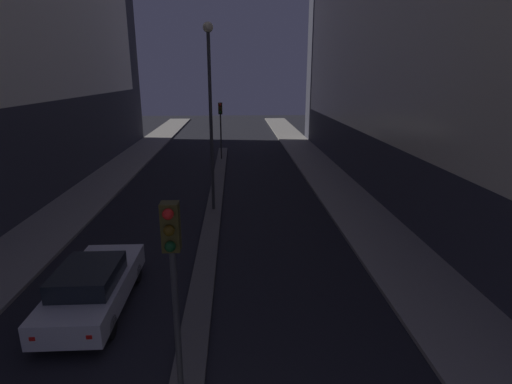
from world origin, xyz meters
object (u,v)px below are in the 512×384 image
object	(u,v)px
car_left_lane	(93,286)
street_lamp	(210,94)
traffic_light_near	(173,265)
traffic_light_mid	(220,118)

from	to	relation	value
car_left_lane	street_lamp	bearing A→B (deg)	70.43
traffic_light_near	street_lamp	xyz separation A→B (m)	(0.00, 12.78, 2.41)
traffic_light_near	car_left_lane	bearing A→B (deg)	127.13
traffic_light_mid	car_left_lane	bearing A→B (deg)	-98.24
traffic_light_near	street_lamp	bearing A→B (deg)	90.00
street_lamp	traffic_light_mid	bearing A→B (deg)	90.00
traffic_light_near	street_lamp	distance (m)	13.01
traffic_light_mid	street_lamp	world-z (taller)	street_lamp
traffic_light_near	car_left_lane	size ratio (longest dim) A/B	0.93
traffic_light_mid	street_lamp	bearing A→B (deg)	-90.00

